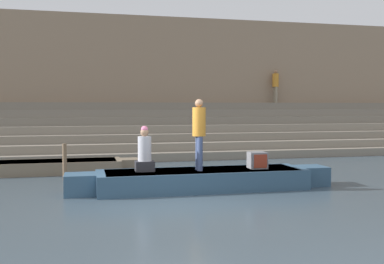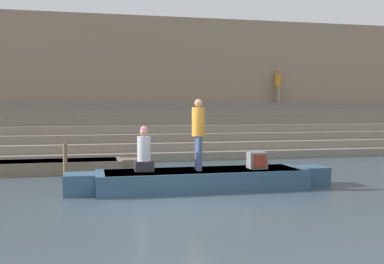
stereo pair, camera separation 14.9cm
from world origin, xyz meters
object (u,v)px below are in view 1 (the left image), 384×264
Objects in this scene: rowboat_main at (203,179)px; moored_boat_shore at (55,166)px; person_rowing at (145,153)px; person_on_steps at (276,84)px; person_standing at (199,129)px; tv_set at (257,160)px; mooring_post at (65,162)px.

rowboat_main is 1.29× the size of moored_boat_shore.
rowboat_main is 1.63m from person_rowing.
person_on_steps is (10.05, 5.79, 3.02)m from moored_boat_shore.
person_standing is (-0.12, -0.08, 1.28)m from rowboat_main.
rowboat_main is at bearing -10.81° from person_rowing.
person_standing is at bearing -142.46° from rowboat_main.
person_rowing is (-1.35, 0.18, -0.58)m from person_standing.
person_on_steps is at bearing 59.55° from rowboat_main.
moored_boat_shore is (-3.87, 3.81, -0.06)m from rowboat_main.
mooring_post is (-4.96, 2.46, -0.20)m from tv_set.
person_on_steps is at bearing 61.20° from tv_set.
person_standing is 0.34× the size of moored_boat_shore.
person_on_steps reaches higher than mooring_post.
person_rowing is 3.09m from mooring_post.
person_on_steps reaches higher than tv_set.
tv_set is at bearing -26.76° from person_on_steps.
person_standing is 1.11× the size of person_on_steps.
person_standing is 4.32m from mooring_post.
person_rowing is 2.52× the size of tv_set.
mooring_post reaches higher than moored_boat_shore.
person_standing is 4.00× the size of tv_set.
person_rowing is at bearing -48.31° from mooring_post.
person_on_steps is (6.30, 9.68, 1.69)m from person_standing.
person_standing reaches higher than moored_boat_shore.
rowboat_main is at bearing 22.21° from person_standing.
person_rowing reaches higher than rowboat_main.
person_standing reaches higher than person_rowing.
tv_set is (1.46, -0.07, 0.45)m from rowboat_main.
mooring_post reaches higher than tv_set.
tv_set reaches higher than moored_boat_shore.
person_on_steps reaches higher than rowboat_main.
rowboat_main is 4.25m from mooring_post.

